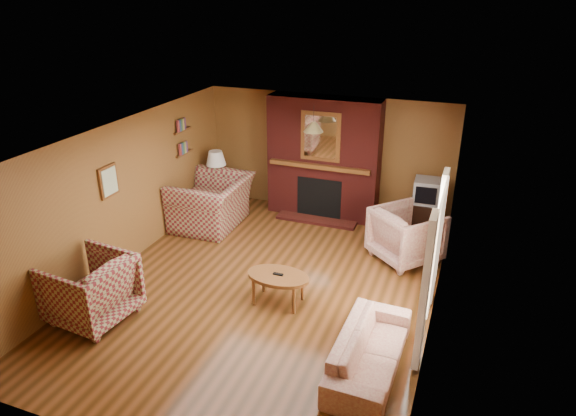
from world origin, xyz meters
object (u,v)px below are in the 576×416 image
at_px(floral_armchair, 406,235).
at_px(tv_stand, 424,218).
at_px(coffee_table, 278,278).
at_px(side_table, 218,196).
at_px(crt_tv, 427,191).
at_px(plaid_armchair, 91,289).
at_px(floral_sofa, 370,351).
at_px(plaid_loveseat, 212,202).
at_px(table_lamp, 216,165).
at_px(fireplace, 323,159).

height_order(floral_armchair, tv_stand, floral_armchair).
bearing_deg(tv_stand, coffee_table, -118.02).
bearing_deg(side_table, crt_tv, 4.74).
bearing_deg(plaid_armchair, tv_stand, 143.41).
bearing_deg(floral_sofa, crt_tv, -0.71).
distance_m(floral_sofa, coffee_table, 1.83).
xyz_separation_m(plaid_loveseat, coffee_table, (2.19, -2.03, -0.06)).
bearing_deg(crt_tv, floral_sofa, -92.14).
height_order(plaid_armchair, side_table, plaid_armchair).
relative_size(floral_armchair, coffee_table, 1.08).
bearing_deg(floral_armchair, floral_sofa, 131.89).
bearing_deg(plaid_armchair, side_table, -171.94).
relative_size(plaid_loveseat, table_lamp, 2.18).
relative_size(plaid_loveseat, coffee_table, 1.57).
distance_m(fireplace, table_lamp, 2.18).
bearing_deg(floral_sofa, tv_stand, -0.71).
bearing_deg(floral_armchair, table_lamp, 30.74).
relative_size(floral_sofa, table_lamp, 2.68).
distance_m(plaid_armchair, table_lamp, 4.05).
xyz_separation_m(plaid_armchair, table_lamp, (-0.15, 4.01, 0.50)).
xyz_separation_m(floral_armchair, table_lamp, (-3.98, 0.75, 0.51)).
bearing_deg(side_table, fireplace, 14.29).
bearing_deg(table_lamp, tv_stand, 4.82).
height_order(plaid_loveseat, plaid_armchair, plaid_loveseat).
xyz_separation_m(floral_sofa, tv_stand, (0.15, 4.02, 0.06)).
relative_size(floral_sofa, floral_armchair, 1.79).
distance_m(floral_sofa, side_table, 5.43).
xyz_separation_m(coffee_table, tv_stand, (1.71, 3.09, -0.09)).
distance_m(coffee_table, crt_tv, 3.56).
bearing_deg(plaid_armchair, crt_tv, 143.37).
distance_m(coffee_table, tv_stand, 3.53).
height_order(plaid_loveseat, crt_tv, crt_tv).
distance_m(plaid_loveseat, table_lamp, 0.90).
relative_size(plaid_loveseat, plaid_armchair, 1.41).
bearing_deg(floral_sofa, table_lamp, 48.87).
bearing_deg(plaid_armchair, fireplace, 162.71).
bearing_deg(plaid_armchair, floral_sofa, 100.99).
bearing_deg(table_lamp, side_table, 0.00).
bearing_deg(side_table, tv_stand, 4.82).
height_order(floral_sofa, coffee_table, floral_sofa).
bearing_deg(floral_sofa, coffee_table, 60.59).
bearing_deg(floral_armchair, fireplace, 7.02).
height_order(floral_sofa, floral_armchair, floral_armchair).
bearing_deg(side_table, floral_sofa, -42.55).
xyz_separation_m(fireplace, floral_armchair, (1.88, -1.29, -0.72)).
height_order(floral_sofa, crt_tv, crt_tv).
distance_m(fireplace, plaid_armchair, 5.00).
distance_m(floral_sofa, table_lamp, 5.48).
relative_size(fireplace, floral_sofa, 1.33).
height_order(fireplace, coffee_table, fireplace).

